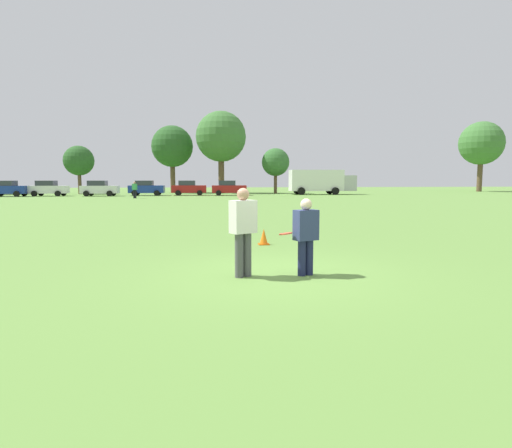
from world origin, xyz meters
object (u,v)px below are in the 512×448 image
object	(u,v)px
parked_car_near_left	(8,188)
parked_car_mid_right	(146,188)
parked_car_center	(99,188)
bystander_sideline_watcher	(135,189)
box_truck	(321,181)
player_thrower	(243,227)
traffic_cone	(264,237)
parked_car_near_right	(189,188)
frisbee	(286,234)
player_defender	(306,233)
parked_car_mid_left	(48,188)
parked_car_far_right	(229,188)

from	to	relation	value
parked_car_near_left	parked_car_mid_right	world-z (taller)	same
parked_car_near_left	parked_car_center	size ratio (longest dim) A/B	1.00
parked_car_center	bystander_sideline_watcher	distance (m)	8.33
parked_car_center	parked_car_mid_right	xyz separation A→B (m)	(5.27, 0.94, 0.00)
box_truck	player_thrower	bearing A→B (deg)	-108.10
player_thrower	traffic_cone	distance (m)	4.37
parked_car_near_right	frisbee	bearing A→B (deg)	-86.45
player_defender	parked_car_near_right	xyz separation A→B (m)	(-3.24, 45.27, 0.05)
parked_car_center	parked_car_mid_right	distance (m)	5.35
box_truck	parked_car_near_left	bearing A→B (deg)	-177.29
parked_car_center	parked_car_near_left	bearing A→B (deg)	179.81
player_thrower	traffic_cone	xyz separation A→B (m)	(1.06, 4.17, -0.77)
frisbee	parked_car_near_right	distance (m)	45.39
player_defender	parked_car_near_right	distance (m)	45.38
parked_car_mid_right	box_truck	xyz separation A→B (m)	(22.11, 0.87, 0.83)
traffic_cone	bystander_sideline_watcher	bearing A→B (deg)	104.20
parked_car_near_left	frisbee	bearing A→B (deg)	-62.23
box_truck	traffic_cone	bearing A→B (deg)	-108.47
player_thrower	parked_car_mid_left	xyz separation A→B (m)	(-18.28, 44.96, -0.08)
parked_car_center	frisbee	bearing A→B (deg)	-73.40
parked_car_mid_left	box_truck	world-z (taller)	box_truck
parked_car_near_left	parked_car_near_right	xyz separation A→B (m)	(20.51, 1.02, 0.00)
parked_car_center	box_truck	bearing A→B (deg)	3.78
player_defender	traffic_cone	distance (m)	4.25
parked_car_near_left	parked_car_mid_right	size ratio (longest dim) A/B	1.00
parked_car_near_right	parked_car_center	bearing A→B (deg)	-174.21
parked_car_near_left	box_truck	size ratio (longest dim) A/B	0.50
parked_car_near_left	bystander_sideline_watcher	bearing A→B (deg)	-23.99
player_thrower	parked_car_near_right	distance (m)	45.28
parked_car_near_left	parked_car_near_right	size ratio (longest dim) A/B	1.00
parked_car_near_left	parked_car_mid_right	bearing A→B (deg)	3.37
player_thrower	parked_car_far_right	size ratio (longest dim) A/B	0.42
frisbee	traffic_cone	size ratio (longest dim) A/B	0.57
parked_car_far_right	bystander_sideline_watcher	size ratio (longest dim) A/B	2.46
player_thrower	parked_car_near_right	size ratio (longest dim) A/B	0.42
player_thrower	parked_car_near_right	bearing A→B (deg)	92.49
parked_car_near_left	player_defender	bearing A→B (deg)	-61.78
parked_car_center	bystander_sideline_watcher	bearing A→B (deg)	-53.36
parked_car_mid_right	bystander_sideline_watcher	bearing A→B (deg)	-92.22
player_defender	parked_car_mid_right	xyz separation A→B (m)	(-8.35, 45.16, 0.05)
parked_car_mid_left	bystander_sideline_watcher	size ratio (longest dim) A/B	2.46
frisbee	box_truck	bearing A→B (deg)	72.88
traffic_cone	parked_car_near_right	size ratio (longest dim) A/B	0.11
frisbee	parked_car_mid_left	world-z (taller)	parked_car_mid_left
parked_car_near_left	parked_car_mid_left	bearing A→B (deg)	9.98
parked_car_mid_right	box_truck	distance (m)	22.14
parked_car_mid_right	parked_car_far_right	distance (m)	9.99
parked_car_mid_right	parked_car_far_right	size ratio (longest dim) A/B	1.00
parked_car_far_right	parked_car_mid_right	bearing A→B (deg)	175.85
player_thrower	parked_car_center	distance (m)	45.88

